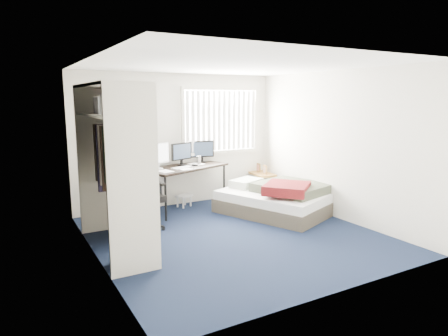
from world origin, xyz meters
TOP-DOWN VIEW (x-y plane):
  - ground at (0.00, 0.00)m, footprint 4.20×4.20m
  - room_shell at (0.00, 0.00)m, footprint 4.20×4.20m
  - window_assembly at (0.90, 2.04)m, footprint 1.72×0.09m
  - closet at (-1.67, 0.27)m, footprint 0.64×1.84m
  - desk at (-0.05, 1.75)m, footprint 1.79×1.28m
  - office_chair at (-1.08, 1.03)m, footprint 0.69×0.69m
  - footstool at (-0.02, 1.85)m, footprint 0.34×0.31m
  - nightstand at (1.75, 1.85)m, footprint 0.44×0.76m
  - bed at (1.28, 0.64)m, footprint 1.96×2.21m
  - pine_box at (-1.65, -0.27)m, footprint 0.42×0.32m

SIDE VIEW (x-z plane):
  - ground at x=0.00m, z-range 0.00..0.00m
  - pine_box at x=-1.65m, z-range 0.00..0.31m
  - footstool at x=-0.02m, z-range 0.06..0.29m
  - bed at x=1.28m, z-range -0.04..0.57m
  - nightstand at x=1.75m, z-range 0.10..0.78m
  - office_chair at x=-1.08m, z-range -0.15..1.10m
  - desk at x=-0.05m, z-range 0.19..1.46m
  - closet at x=-1.67m, z-range 0.24..2.46m
  - room_shell at x=0.00m, z-range -0.59..3.61m
  - window_assembly at x=0.90m, z-range 0.94..2.26m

